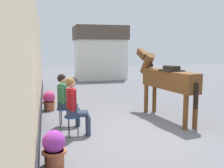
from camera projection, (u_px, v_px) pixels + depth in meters
The scene contains 8 objects.
ground_plane at pixel (110, 106), 9.16m from camera, with size 40.00×40.00×0.00m, color slate.
pub_facade_wall at pixel (32, 67), 6.88m from camera, with size 0.34×14.00×3.40m.
distant_cottage at pixel (100, 52), 17.27m from camera, with size 3.40×2.60×3.50m.
seated_visitor_near at pixel (74, 104), 5.92m from camera, with size 0.61×0.49×1.39m.
seated_visitor_far at pixel (65, 97), 6.68m from camera, with size 0.61×0.48×1.39m.
saddled_horse_center at pixel (166, 79), 7.39m from camera, with size 0.75×2.98×2.06m.
flower_planter_nearest at pixel (54, 147), 4.45m from camera, with size 0.43×0.43×0.64m.
flower_planter_farthest at pixel (49, 100), 8.50m from camera, with size 0.43×0.43×0.64m.
Camera 1 is at (-2.20, -5.69, 2.04)m, focal length 41.01 mm.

